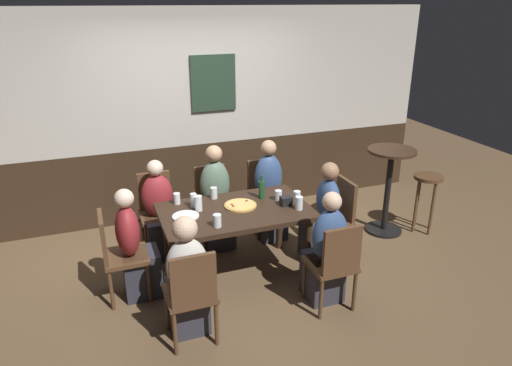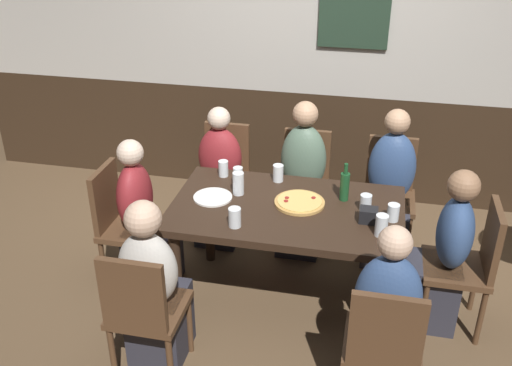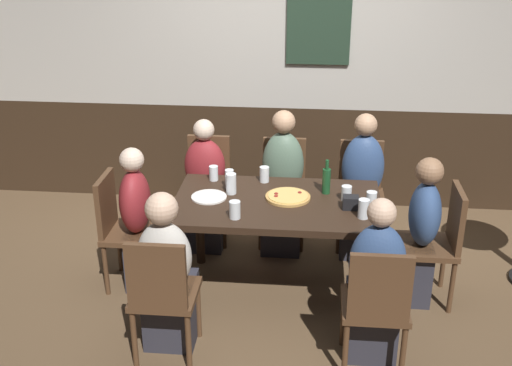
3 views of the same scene
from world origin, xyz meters
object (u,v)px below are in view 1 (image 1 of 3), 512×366
pizza (240,205)px  highball_clear (297,197)px  person_head_west (135,252)px  chair_head_west (117,252)px  dining_table (235,218)px  person_right_far (270,197)px  pint_glass_pale (278,196)px  person_mid_far (217,205)px  plate_white_large (186,216)px  chair_left_far (157,208)px  tumbler_water (299,204)px  person_left_far (160,217)px  side_bar_table (388,184)px  chair_head_east (337,214)px  person_right_near (326,256)px  chair_right_far (265,192)px  chair_right_near (335,262)px  condiment_caddy (286,201)px  bar_stool (427,188)px  chair_left_near (192,292)px  person_left_near (187,284)px  beer_glass_half (198,204)px  beer_bottle_green (262,189)px  beer_glass_tall (214,194)px  chair_mid_far (213,199)px  person_head_east (323,219)px  tumbler_short (177,199)px  pint_glass_amber (194,201)px

pizza → highball_clear: highball_clear is taller
person_head_west → chair_head_west: bearing=180.0°
dining_table → person_right_far: bearing=47.1°
pint_glass_pale → dining_table: bearing=-172.4°
dining_table → person_mid_far: bearing=90.0°
dining_table → plate_white_large: plate_white_large is taller
chair_left_far → person_head_west: person_head_west is taller
person_head_west → tumbler_water: (1.58, -0.21, 0.34)m
pizza → plate_white_large: (-0.56, -0.05, -0.01)m
person_left_far → tumbler_water: person_left_far is taller
person_mid_far → side_bar_table: bearing=-11.2°
plate_white_large → dining_table: bearing=-1.1°
chair_left_far → person_right_far: (1.29, -0.16, -0.00)m
chair_head_east → person_mid_far: (-1.15, 0.70, 0.00)m
person_mid_far → person_right_near: bearing=-65.0°
chair_right_far → chair_right_near: size_ratio=1.00×
pint_glass_pale → highball_clear: (0.17, -0.09, -0.00)m
person_right_far → chair_head_east: bearing=-54.1°
highball_clear → side_bar_table: bearing=13.3°
person_head_west → chair_right_near: bearing=-27.7°
chair_head_west → condiment_caddy: 1.69m
chair_head_west → highball_clear: size_ratio=8.17×
pint_glass_pale → highball_clear: 0.19m
side_bar_table → bar_stool: (0.45, -0.15, -0.05)m
person_right_far → side_bar_table: (1.36, -0.40, 0.12)m
chair_head_west → person_right_near: size_ratio=0.78×
chair_left_near → person_left_near: bearing=90.0°
beer_glass_half → tumbler_water: 0.98m
beer_bottle_green → side_bar_table: 1.69m
beer_glass_tall → plate_white_large: (-0.37, -0.33, -0.04)m
chair_head_west → chair_right_far: bearing=25.5°
chair_right_far → person_mid_far: person_mid_far is taller
chair_right_far → highball_clear: bearing=-89.4°
chair_mid_far → pint_glass_pale: 0.97m
chair_mid_far → person_left_far: person_left_far is taller
beer_bottle_green → beer_glass_tall: bearing=159.9°
dining_table → chair_head_west: 1.16m
chair_mid_far → person_right_far: person_right_far is taller
person_left_near → chair_head_west: bearing=126.0°
dining_table → person_head_east: bearing=0.0°
chair_left_near → person_head_east: person_head_east is taller
person_left_far → person_right_near: bearing=-46.9°
tumbler_short → person_right_near: bearing=-41.7°
beer_glass_tall → dining_table: bearing=-70.7°
person_head_west → plate_white_large: 0.57m
person_head_west → dining_table: bearing=0.0°
tumbler_water → pint_glass_amber: pint_glass_amber is taller
beer_glass_half → condiment_caddy: size_ratio=1.39×
person_right_near → plate_white_large: person_right_near is taller
person_head_east → side_bar_table: 1.08m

